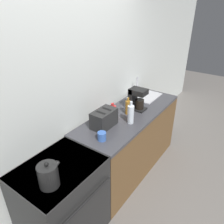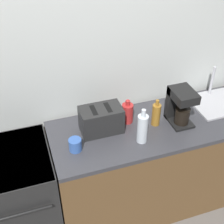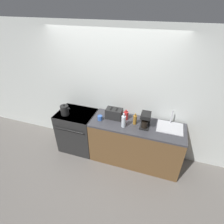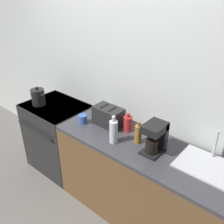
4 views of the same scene
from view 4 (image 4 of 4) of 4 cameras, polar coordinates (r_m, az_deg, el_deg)
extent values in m
plane|color=slate|center=(3.14, -7.86, -19.33)|extent=(12.00, 12.00, 0.00)
cube|color=silver|center=(2.80, 0.82, 7.29)|extent=(8.00, 0.05, 2.60)
cube|color=black|center=(3.38, -12.06, -5.50)|extent=(0.77, 0.61, 0.92)
cube|color=black|center=(3.15, -12.88, 1.30)|extent=(0.75, 0.60, 0.02)
cylinder|color=black|center=(3.22, -16.57, 1.45)|extent=(0.20, 0.20, 0.01)
cylinder|color=black|center=(2.96, -12.76, -0.47)|extent=(0.20, 0.20, 0.01)
cylinder|color=black|center=(3.35, -13.00, 2.99)|extent=(0.20, 0.20, 0.01)
cylinder|color=black|center=(3.10, -9.06, 1.27)|extent=(0.20, 0.20, 0.01)
cylinder|color=black|center=(3.09, -17.29, -4.03)|extent=(0.65, 0.02, 0.02)
cube|color=brown|center=(2.69, 6.16, -15.67)|extent=(1.76, 0.63, 0.88)
cube|color=#38383D|center=(2.40, 6.73, -7.75)|extent=(1.76, 0.63, 0.04)
cylinder|color=black|center=(3.19, -16.54, 3.30)|extent=(0.16, 0.16, 0.20)
sphere|color=black|center=(3.14, -16.83, 5.24)|extent=(0.04, 0.04, 0.04)
cylinder|color=black|center=(3.11, -15.83, 3.59)|extent=(0.09, 0.03, 0.08)
cube|color=black|center=(2.62, -0.82, -1.01)|extent=(0.31, 0.19, 0.20)
cube|color=black|center=(2.61, -1.74, 1.24)|extent=(0.04, 0.13, 0.01)
cube|color=black|center=(2.54, 0.10, 0.52)|extent=(0.04, 0.13, 0.01)
cube|color=black|center=(2.31, 9.28, -8.77)|extent=(0.16, 0.22, 0.02)
cube|color=black|center=(2.29, 10.61, -5.11)|extent=(0.16, 0.06, 0.29)
cube|color=black|center=(2.17, 9.78, -3.58)|extent=(0.16, 0.22, 0.07)
cylinder|color=black|center=(2.24, 9.05, -7.59)|extent=(0.12, 0.12, 0.13)
cube|color=#B7B7BC|center=(2.26, 20.60, -11.41)|extent=(0.46, 0.38, 0.01)
cylinder|color=silver|center=(2.30, 22.52, -6.92)|extent=(0.02, 0.02, 0.28)
cylinder|color=silver|center=(2.34, 0.35, -4.60)|extent=(0.08, 0.08, 0.23)
cylinder|color=silver|center=(2.27, 0.36, -1.61)|extent=(0.03, 0.03, 0.06)
cylinder|color=#9E6B23|center=(2.37, 5.99, -5.06)|extent=(0.07, 0.07, 0.18)
cylinder|color=#9E6B23|center=(2.31, 6.13, -2.72)|extent=(0.03, 0.03, 0.05)
cylinder|color=#B72828|center=(2.54, 3.63, -2.73)|extent=(0.09, 0.09, 0.16)
cylinder|color=#B72828|center=(2.49, 3.70, -0.77)|extent=(0.04, 0.04, 0.04)
cylinder|color=#3860B2|center=(2.70, -6.69, -1.60)|extent=(0.09, 0.09, 0.09)
camera|label=1|loc=(3.26, -46.42, 19.54)|focal=35.00mm
camera|label=2|loc=(2.02, -56.43, 21.47)|focal=50.00mm
camera|label=3|loc=(1.30, -115.99, 15.70)|focal=28.00mm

